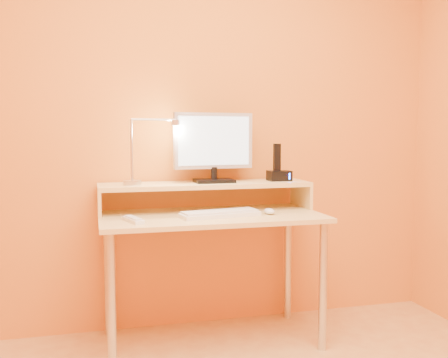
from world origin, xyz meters
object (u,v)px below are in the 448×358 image
object	(u,v)px
lamp_base	(132,183)
keyboard	(220,214)
monitor_panel	(214,141)
mouse	(269,211)
phone_dock	(279,176)
remote_control	(133,220)

from	to	relation	value
lamp_base	keyboard	world-z (taller)	lamp_base
monitor_panel	mouse	bearing A→B (deg)	-48.45
phone_dock	mouse	distance (m)	0.32
keyboard	mouse	xyz separation A→B (m)	(0.28, 0.01, 0.01)
monitor_panel	keyboard	world-z (taller)	monitor_panel
phone_dock	remote_control	world-z (taller)	phone_dock
keyboard	mouse	size ratio (longest dim) A/B	4.51
remote_control	lamp_base	bearing A→B (deg)	69.29
monitor_panel	lamp_base	bearing A→B (deg)	178.56
mouse	phone_dock	bearing A→B (deg)	57.86
mouse	remote_control	bearing A→B (deg)	-175.78
keyboard	remote_control	size ratio (longest dim) A/B	2.31
lamp_base	remote_control	size ratio (longest dim) A/B	0.54
lamp_base	phone_dock	size ratio (longest dim) A/B	0.77
mouse	remote_control	xyz separation A→B (m)	(-0.74, -0.05, -0.01)
phone_dock	keyboard	world-z (taller)	phone_dock
monitor_panel	remote_control	distance (m)	0.68
phone_dock	remote_control	size ratio (longest dim) A/B	0.70
monitor_panel	keyboard	xyz separation A→B (m)	(-0.02, -0.24, -0.39)
keyboard	monitor_panel	bearing A→B (deg)	74.77
lamp_base	keyboard	size ratio (longest dim) A/B	0.23
monitor_panel	lamp_base	size ratio (longest dim) A/B	4.67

